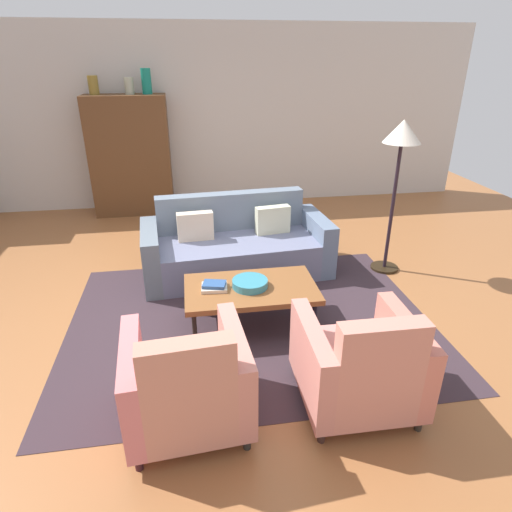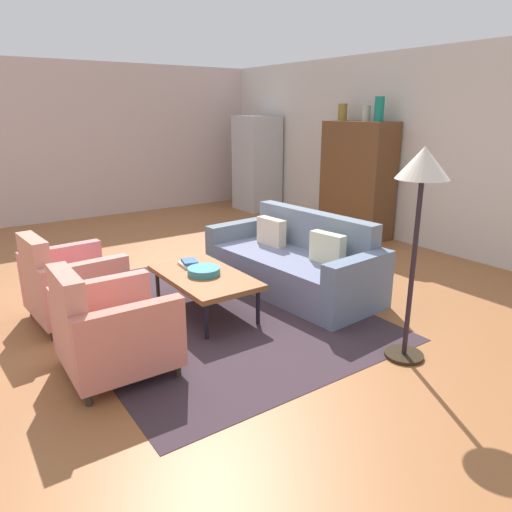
% 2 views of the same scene
% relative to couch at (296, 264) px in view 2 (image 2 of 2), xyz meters
% --- Properties ---
extents(ground_plane, '(11.35, 11.35, 0.00)m').
position_rel_couch_xyz_m(ground_plane, '(-0.47, -1.11, -0.29)').
color(ground_plane, '#9F6237').
extents(wall_back, '(9.45, 0.12, 2.80)m').
position_rel_couch_xyz_m(wall_back, '(-0.47, 2.70, 1.11)').
color(wall_back, beige).
rests_on(wall_back, ground).
extents(wall_left, '(0.12, 7.61, 2.80)m').
position_rel_couch_xyz_m(wall_left, '(-5.20, -1.11, 1.11)').
color(wall_left, beige).
rests_on(wall_left, ground).
extents(area_rug, '(3.40, 2.60, 0.01)m').
position_rel_couch_xyz_m(area_rug, '(0.01, -1.14, -0.28)').
color(area_rug, '#392A32').
rests_on(area_rug, ground).
extents(couch, '(2.16, 1.06, 0.86)m').
position_rel_couch_xyz_m(couch, '(0.00, 0.00, 0.00)').
color(couch, slate).
rests_on(couch, ground).
extents(coffee_table, '(1.20, 0.70, 0.40)m').
position_rel_couch_xyz_m(coffee_table, '(0.01, -1.19, 0.08)').
color(coffee_table, black).
rests_on(coffee_table, ground).
extents(armchair_left, '(0.86, 0.86, 0.88)m').
position_rel_couch_xyz_m(armchair_left, '(-0.59, -2.35, 0.06)').
color(armchair_left, '#2C2419').
rests_on(armchair_left, ground).
extents(armchair_right, '(0.81, 0.81, 0.88)m').
position_rel_couch_xyz_m(armchair_right, '(0.61, -2.35, 0.06)').
color(armchair_right, black).
rests_on(armchair_right, ground).
extents(fruit_bowl, '(0.32, 0.32, 0.07)m').
position_rel_couch_xyz_m(fruit_bowl, '(-0.00, -1.19, 0.15)').
color(fruit_bowl, teal).
rests_on(fruit_bowl, coffee_table).
extents(book_stack, '(0.24, 0.20, 0.06)m').
position_rel_couch_xyz_m(book_stack, '(-0.32, -1.18, 0.14)').
color(book_stack, beige).
rests_on(book_stack, coffee_table).
extents(cabinet, '(1.20, 0.51, 1.80)m').
position_rel_couch_xyz_m(cabinet, '(-1.35, 2.35, 0.61)').
color(cabinet, brown).
rests_on(cabinet, ground).
extents(vase_tall, '(0.14, 0.14, 0.26)m').
position_rel_couch_xyz_m(vase_tall, '(-1.75, 2.35, 1.64)').
color(vase_tall, olive).
rests_on(vase_tall, cabinet).
extents(vase_round, '(0.13, 0.13, 0.23)m').
position_rel_couch_xyz_m(vase_round, '(-1.25, 2.35, 1.63)').
color(vase_round, '#AAAF96').
rests_on(vase_round, cabinet).
extents(vase_small, '(0.14, 0.14, 0.35)m').
position_rel_couch_xyz_m(vase_small, '(-1.00, 2.35, 1.69)').
color(vase_small, '#147C69').
rests_on(vase_small, cabinet).
extents(refrigerator, '(0.80, 0.73, 1.85)m').
position_rel_couch_xyz_m(refrigerator, '(-4.00, 2.25, 0.64)').
color(refrigerator, '#B7BABF').
rests_on(refrigerator, ground).
extents(floor_lamp, '(0.40, 0.40, 1.72)m').
position_rel_couch_xyz_m(floor_lamp, '(1.75, -0.27, 1.16)').
color(floor_lamp, black).
rests_on(floor_lamp, ground).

